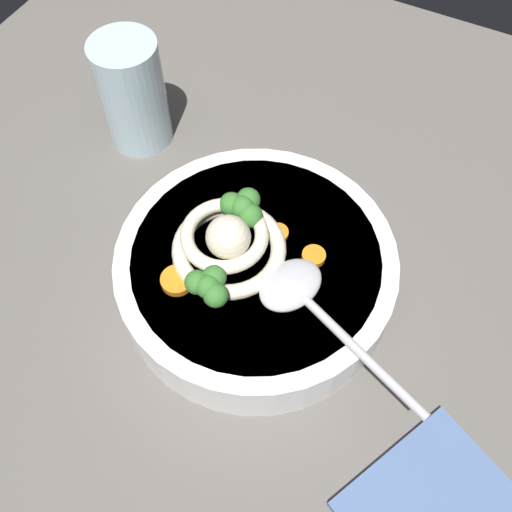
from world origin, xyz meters
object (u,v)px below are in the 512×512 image
object	(u,v)px
noodle_pile	(228,243)
soup_spoon	(302,296)
soup_bowl	(256,271)
drinking_glass	(133,94)

from	to	relation	value
noodle_pile	soup_spoon	bearing A→B (deg)	169.20
soup_bowl	soup_spoon	world-z (taller)	soup_spoon
soup_bowl	drinking_glass	world-z (taller)	drinking_glass
soup_spoon	drinking_glass	xyz separation A→B (cm)	(26.28, -13.91, -0.16)
noodle_pile	soup_spoon	world-z (taller)	noodle_pile
soup_spoon	drinking_glass	distance (cm)	29.73
soup_spoon	noodle_pile	bearing A→B (deg)	-169.04
noodle_pile	soup_bowl	bearing A→B (deg)	-164.77
soup_spoon	drinking_glass	world-z (taller)	drinking_glass
soup_bowl	soup_spoon	size ratio (longest dim) A/B	1.48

